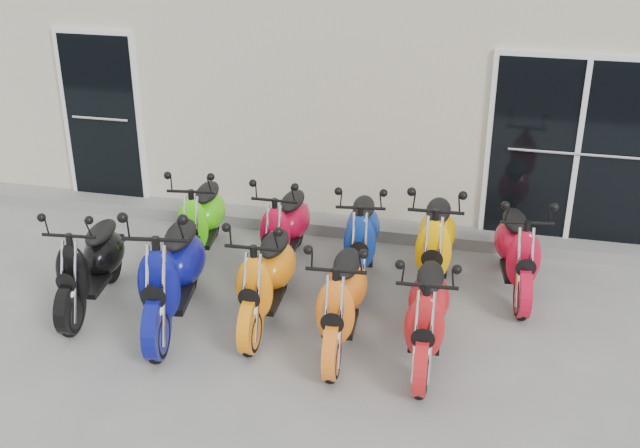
# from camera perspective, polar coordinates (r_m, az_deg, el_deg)

# --- Properties ---
(ground) EXTENTS (80.00, 80.00, 0.00)m
(ground) POSITION_cam_1_polar(r_m,az_deg,el_deg) (8.15, -0.96, -6.53)
(ground) COLOR gray
(ground) RESTS_ON ground
(building) EXTENTS (14.00, 6.00, 3.20)m
(building) POSITION_cam_1_polar(r_m,az_deg,el_deg) (12.35, 4.93, 12.45)
(building) COLOR beige
(building) RESTS_ON ground
(front_step) EXTENTS (14.00, 0.40, 0.15)m
(front_step) POSITION_cam_1_polar(r_m,az_deg,el_deg) (9.86, 1.86, -0.16)
(front_step) COLOR gray
(front_step) RESTS_ON ground
(door_left) EXTENTS (1.07, 0.08, 2.22)m
(door_left) POSITION_cam_1_polar(r_m,az_deg,el_deg) (10.60, -15.25, 7.65)
(door_left) COLOR black
(door_left) RESTS_ON front_step
(door_right) EXTENTS (2.02, 0.08, 2.22)m
(door_right) POSITION_cam_1_polar(r_m,az_deg,el_deg) (9.45, 17.87, 5.23)
(door_right) COLOR black
(door_right) RESTS_ON front_step
(scooter_front_black) EXTENTS (0.76, 1.68, 1.20)m
(scooter_front_black) POSITION_cam_1_polar(r_m,az_deg,el_deg) (8.37, -16.14, -2.01)
(scooter_front_black) COLOR black
(scooter_front_black) RESTS_ON ground
(scooter_front_blue) EXTENTS (0.97, 1.98, 1.40)m
(scooter_front_blue) POSITION_cam_1_polar(r_m,az_deg,el_deg) (7.83, -10.56, -2.55)
(scooter_front_blue) COLOR navy
(scooter_front_blue) RESTS_ON ground
(scooter_front_orange_a) EXTENTS (0.67, 1.71, 1.25)m
(scooter_front_orange_a) POSITION_cam_1_polar(r_m,az_deg,el_deg) (7.77, -3.90, -3.00)
(scooter_front_orange_a) COLOR orange
(scooter_front_orange_a) RESTS_ON ground
(scooter_front_orange_b) EXTENTS (0.71, 1.71, 1.23)m
(scooter_front_orange_b) POSITION_cam_1_polar(r_m,az_deg,el_deg) (7.39, 1.55, -4.55)
(scooter_front_orange_b) COLOR orange
(scooter_front_orange_b) RESTS_ON ground
(scooter_front_red) EXTENTS (0.66, 1.66, 1.21)m
(scooter_front_red) POSITION_cam_1_polar(r_m,az_deg,el_deg) (7.25, 7.66, -5.52)
(scooter_front_red) COLOR red
(scooter_front_red) RESTS_ON ground
(scooter_back_green) EXTENTS (0.81, 1.70, 1.20)m
(scooter_back_green) POSITION_cam_1_polar(r_m,az_deg,el_deg) (9.12, -8.48, 1.03)
(scooter_back_green) COLOR #48E40D
(scooter_back_green) RESTS_ON ground
(scooter_back_red) EXTENTS (0.59, 1.60, 1.18)m
(scooter_back_red) POSITION_cam_1_polar(r_m,az_deg,el_deg) (8.85, -2.54, 0.43)
(scooter_back_red) COLOR #B6092A
(scooter_back_red) RESTS_ON ground
(scooter_back_blue) EXTENTS (0.78, 1.67, 1.19)m
(scooter_back_blue) POSITION_cam_1_polar(r_m,az_deg,el_deg) (8.66, 2.99, -0.09)
(scooter_back_blue) COLOR navy
(scooter_back_blue) RESTS_ON ground
(scooter_back_yellow) EXTENTS (0.70, 1.77, 1.29)m
(scooter_back_yellow) POSITION_cam_1_polar(r_m,az_deg,el_deg) (8.49, 8.25, -0.49)
(scooter_back_yellow) COLOR #FFB500
(scooter_back_yellow) RESTS_ON ground
(scooter_back_extra) EXTENTS (0.81, 1.70, 1.20)m
(scooter_back_extra) POSITION_cam_1_polar(r_m,az_deg,el_deg) (8.56, 13.94, -1.13)
(scooter_back_extra) COLOR red
(scooter_back_extra) RESTS_ON ground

